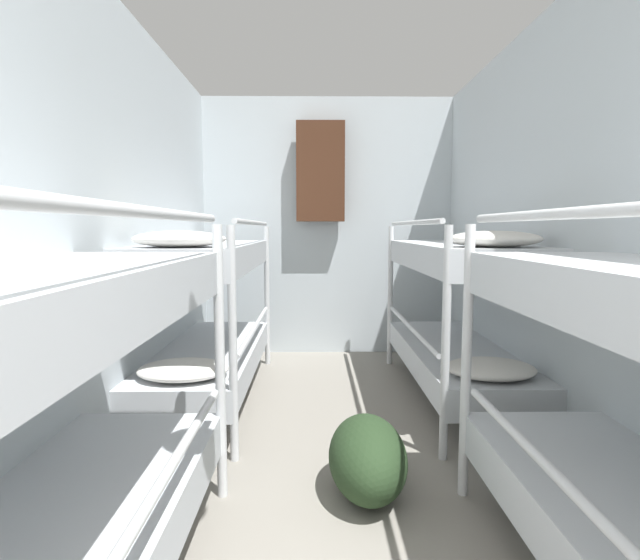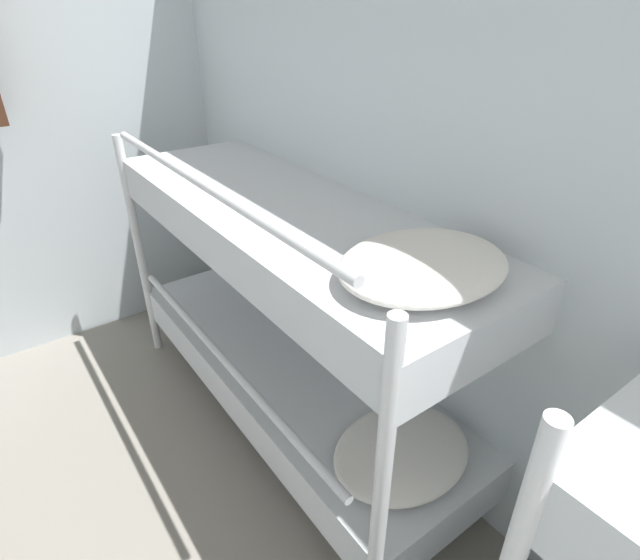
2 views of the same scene
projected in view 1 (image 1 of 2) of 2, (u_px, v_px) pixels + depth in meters
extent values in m
cube|color=silver|center=(73.00, 226.00, 2.20)|extent=(0.06, 5.15, 2.41)
cube|color=silver|center=(609.00, 226.00, 2.23)|extent=(0.06, 5.15, 2.41)
cube|color=silver|center=(327.00, 227.00, 4.75)|extent=(2.45, 0.06, 2.41)
cylinder|color=silver|center=(220.00, 364.00, 2.18)|extent=(0.04, 0.04, 1.21)
cylinder|color=silver|center=(153.00, 497.00, 1.27)|extent=(0.03, 1.61, 0.03)
cube|color=silver|center=(17.00, 306.00, 1.21)|extent=(0.62, 1.89, 0.17)
cylinder|color=silver|center=(142.00, 212.00, 1.19)|extent=(0.03, 1.61, 0.03)
cylinder|color=silver|center=(466.00, 363.00, 2.19)|extent=(0.04, 0.04, 1.21)
cylinder|color=silver|center=(575.00, 494.00, 1.28)|extent=(0.03, 1.61, 0.03)
cylinder|color=silver|center=(591.00, 212.00, 1.21)|extent=(0.03, 1.61, 0.03)
cylinder|color=silver|center=(233.00, 345.00, 2.52)|extent=(0.04, 0.04, 1.21)
cylinder|color=silver|center=(267.00, 296.00, 4.36)|extent=(0.04, 0.04, 1.21)
cube|color=silver|center=(210.00, 360.00, 3.47)|extent=(0.62, 1.89, 0.17)
ellipsoid|color=silver|center=(183.00, 370.00, 2.75)|extent=(0.50, 0.40, 0.09)
cylinder|color=silver|center=(255.00, 327.00, 3.45)|extent=(0.03, 1.61, 0.03)
cube|color=silver|center=(208.00, 256.00, 3.39)|extent=(0.62, 1.89, 0.17)
ellipsoid|color=silver|center=(179.00, 239.00, 2.68)|extent=(0.50, 0.40, 0.09)
cylinder|color=silver|center=(253.00, 223.00, 3.37)|extent=(0.03, 1.61, 0.03)
cylinder|color=silver|center=(446.00, 345.00, 2.53)|extent=(0.04, 0.04, 1.21)
cylinder|color=silver|center=(390.00, 296.00, 4.37)|extent=(0.04, 0.04, 1.21)
cube|color=silver|center=(454.00, 359.00, 3.49)|extent=(0.62, 1.89, 0.17)
ellipsoid|color=silver|center=(490.00, 368.00, 2.77)|extent=(0.50, 0.40, 0.09)
cylinder|color=silver|center=(410.00, 327.00, 3.46)|extent=(0.03, 1.61, 0.03)
cube|color=silver|center=(457.00, 256.00, 3.41)|extent=(0.62, 1.89, 0.17)
ellipsoid|color=silver|center=(495.00, 239.00, 2.70)|extent=(0.50, 0.40, 0.09)
cylinder|color=silver|center=(412.00, 223.00, 3.39)|extent=(0.03, 1.61, 0.03)
ellipsoid|color=#23381E|center=(367.00, 458.00, 2.23)|extent=(0.35, 0.57, 0.35)
cube|color=#472819|center=(320.00, 172.00, 4.55)|extent=(0.44, 0.12, 0.90)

